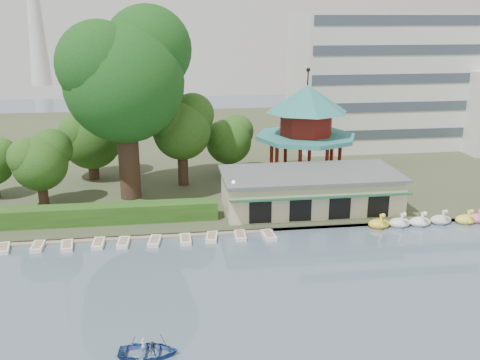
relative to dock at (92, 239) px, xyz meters
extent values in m
plane|color=slate|center=(12.00, -17.20, -0.12)|extent=(220.00, 220.00, 0.00)
cube|color=#424930|center=(12.00, 34.80, 0.08)|extent=(220.00, 70.00, 0.40)
cube|color=gray|center=(12.00, 0.10, 0.03)|extent=(220.00, 0.60, 0.30)
cube|color=gray|center=(0.00, 0.00, 0.00)|extent=(34.00, 1.60, 0.24)
cube|color=beige|center=(22.00, 4.80, 2.08)|extent=(18.00, 8.00, 3.60)
cube|color=#595B5E|center=(22.00, 4.80, 4.03)|extent=(18.60, 8.60, 0.30)
cube|color=#194C2D|center=(22.00, 0.50, 2.88)|extent=(18.00, 1.59, 0.45)
cylinder|color=beige|center=(24.00, 14.80, 0.88)|extent=(10.40, 10.40, 1.20)
cylinder|color=teal|center=(24.00, 14.80, 5.73)|extent=(12.40, 12.40, 0.50)
cylinder|color=maroon|center=(24.00, 14.80, 7.38)|extent=(6.40, 6.40, 2.80)
cone|color=teal|center=(24.00, 14.80, 10.38)|extent=(10.00, 10.00, 3.20)
cylinder|color=black|center=(24.00, 14.80, 12.88)|extent=(0.16, 0.16, 1.80)
cube|color=silver|center=(42.00, 32.80, 10.28)|extent=(30.00, 14.00, 20.00)
cube|color=#2B571A|center=(-3.00, 3.30, 1.18)|extent=(30.00, 2.00, 1.80)
cylinder|color=black|center=(13.50, 1.80, 2.28)|extent=(0.12, 0.12, 4.00)
sphere|color=beige|center=(13.50, 1.80, 4.38)|extent=(0.36, 0.36, 0.36)
cylinder|color=#3A281C|center=(3.00, 10.80, 5.43)|extent=(2.29, 2.29, 10.30)
sphere|color=#194C17|center=(3.00, 10.80, 13.05)|extent=(12.74, 12.74, 12.74)
sphere|color=#194C17|center=(5.55, 12.71, 16.35)|extent=(9.55, 9.55, 9.55)
sphere|color=#194C17|center=(0.77, 9.53, 15.11)|extent=(8.92, 8.92, 8.92)
cylinder|color=#3A281C|center=(-6.00, 8.80, 2.23)|extent=(1.04, 1.04, 3.91)
sphere|color=#2B571A|center=(-6.00, 8.80, 5.12)|extent=(5.79, 5.79, 5.79)
sphere|color=#2B571A|center=(-4.84, 9.67, 6.37)|extent=(4.34, 4.34, 4.34)
sphere|color=#2B571A|center=(-7.01, 8.22, 5.90)|extent=(4.05, 4.05, 4.05)
sphere|color=#2B571A|center=(-11.07, 13.50, 5.15)|extent=(3.48, 3.48, 3.48)
cylinder|color=#3A281C|center=(9.00, 14.80, 2.95)|extent=(1.23, 1.23, 5.33)
sphere|color=#2B571A|center=(9.00, 14.80, 6.89)|extent=(6.85, 6.85, 6.85)
sphere|color=#2B571A|center=(10.37, 15.83, 8.60)|extent=(5.14, 5.14, 5.14)
sphere|color=#2B571A|center=(7.80, 14.11, 7.96)|extent=(4.80, 4.80, 4.80)
cylinder|color=#3A281C|center=(15.00, 18.80, 1.99)|extent=(1.05, 1.05, 3.43)
sphere|color=#2B571A|center=(15.00, 18.80, 4.53)|extent=(5.81, 5.81, 5.81)
sphere|color=#2B571A|center=(16.16, 19.67, 5.62)|extent=(4.36, 4.36, 4.36)
sphere|color=#2B571A|center=(13.98, 18.22, 5.21)|extent=(4.07, 4.07, 4.07)
cylinder|color=#3A281C|center=(-2.00, 18.80, 2.30)|extent=(1.31, 1.31, 4.04)
sphere|color=#2B571A|center=(-2.00, 18.80, 5.29)|extent=(7.30, 7.30, 7.30)
sphere|color=#2B571A|center=(-0.54, 19.89, 6.59)|extent=(5.47, 5.47, 5.47)
sphere|color=#2B571A|center=(-3.28, 18.07, 6.10)|extent=(5.11, 5.11, 5.11)
ellipsoid|color=yellow|center=(27.61, -0.62, 0.23)|extent=(2.16, 1.44, 0.99)
cylinder|color=yellow|center=(27.61, -1.17, 0.78)|extent=(0.26, 0.79, 1.29)
sphere|color=yellow|center=(27.61, -1.47, 1.43)|extent=(0.44, 0.44, 0.44)
ellipsoid|color=white|center=(29.74, -0.63, 0.23)|extent=(2.16, 1.44, 0.99)
cylinder|color=white|center=(29.74, -1.18, 0.78)|extent=(0.26, 0.79, 1.29)
sphere|color=white|center=(29.74, -1.48, 1.43)|extent=(0.44, 0.44, 0.44)
ellipsoid|color=white|center=(31.83, -0.66, 0.23)|extent=(2.16, 1.44, 0.99)
cylinder|color=white|center=(31.83, -1.21, 0.78)|extent=(0.26, 0.79, 1.29)
sphere|color=white|center=(31.83, -1.51, 1.43)|extent=(0.44, 0.44, 0.44)
ellipsoid|color=silver|center=(34.13, -0.45, 0.23)|extent=(2.16, 1.44, 0.99)
cylinder|color=silver|center=(34.13, -1.00, 0.78)|extent=(0.26, 0.79, 1.29)
sphere|color=silver|center=(34.13, -1.30, 1.43)|extent=(0.44, 0.44, 0.44)
ellipsoid|color=#FFEF47|center=(36.68, -0.70, 0.23)|extent=(2.16, 1.44, 0.99)
cylinder|color=#FFEF47|center=(36.68, -1.25, 0.78)|extent=(0.26, 0.79, 1.29)
sphere|color=#FFEF47|center=(36.68, -1.55, 1.43)|extent=(0.44, 0.44, 0.44)
ellipsoid|color=pink|center=(37.93, -0.57, 0.23)|extent=(2.16, 1.44, 0.99)
cylinder|color=pink|center=(37.93, -1.12, 0.78)|extent=(0.26, 0.79, 1.29)
cube|color=white|center=(-7.49, -1.33, 0.06)|extent=(1.38, 2.44, 0.36)
cube|color=white|center=(-4.55, -1.25, 0.06)|extent=(1.05, 2.32, 0.36)
cube|color=white|center=(-1.99, -1.49, 0.06)|extent=(1.28, 2.41, 0.36)
cube|color=white|center=(0.75, -1.33, 0.06)|extent=(1.05, 2.32, 0.36)
cube|color=white|center=(2.98, -1.45, 0.06)|extent=(1.15, 2.36, 0.36)
cube|color=white|center=(5.79, -1.49, 0.06)|extent=(1.31, 2.42, 0.36)
cube|color=white|center=(8.60, -1.51, 0.06)|extent=(1.00, 2.30, 0.36)
cube|color=white|center=(11.06, -1.25, 0.06)|extent=(1.35, 2.43, 0.36)
cube|color=white|center=(13.74, -1.25, 0.06)|extent=(1.11, 2.34, 0.36)
cube|color=white|center=(16.41, -1.57, 0.06)|extent=(1.24, 2.39, 0.36)
imported|color=#274B92|center=(5.70, -18.66, 0.41)|extent=(5.42, 4.12, 1.05)
imported|color=silver|center=(5.40, -18.46, 0.48)|extent=(0.39, 0.27, 1.00)
imported|color=#2C3543|center=(6.00, -18.86, 0.46)|extent=(0.50, 0.41, 0.97)
cylinder|color=#3A281C|center=(4.50, -18.66, 0.23)|extent=(0.94, 0.29, 2.01)
cylinder|color=#3A281C|center=(6.90, -18.66, 0.23)|extent=(0.94, 0.29, 2.01)
camera|label=1|loc=(7.44, -47.25, 19.73)|focal=40.00mm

